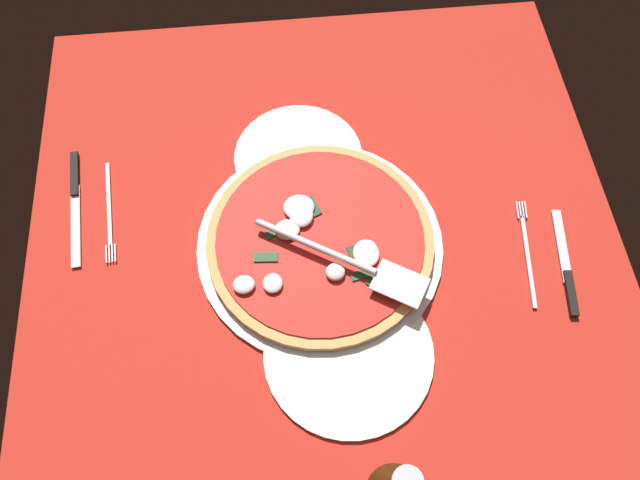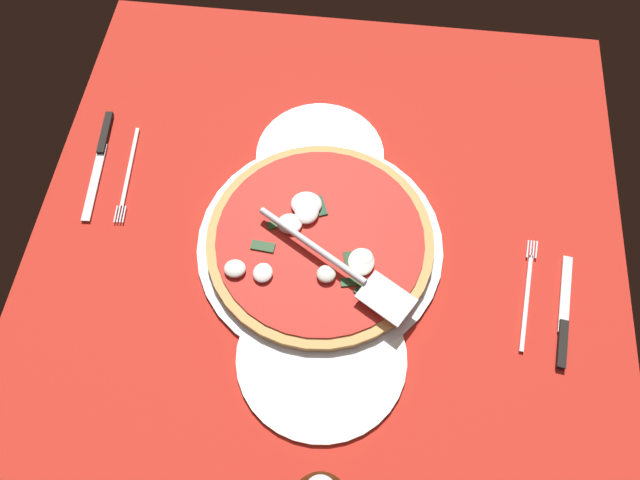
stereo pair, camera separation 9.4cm
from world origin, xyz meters
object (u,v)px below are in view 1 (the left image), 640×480
Objects in this scene: dinner_plate_right at (349,354)px; place_setting_far at (547,263)px; pizza_server at (346,260)px; place_setting_near at (92,206)px; pizza at (319,240)px; dinner_plate_left at (298,157)px.

place_setting_far reaches higher than dinner_plate_right.
dinner_plate_right is 13.28cm from pizza_server.
place_setting_far is (1.54, 30.46, -4.18)cm from pizza_server.
place_setting_near and place_setting_far have the same top height.
pizza is (-17.46, -2.33, 1.47)cm from dinner_plate_right.
place_setting_far is (17.07, 68.94, -0.01)cm from place_setting_near.
place_setting_near is (-28.13, -37.45, -0.14)cm from dinner_plate_right.
pizza reaches higher than dinner_plate_left.
dinner_plate_left is at bearing 95.05° from place_setting_near.
pizza_server is (4.86, 3.36, 2.57)cm from pizza.
pizza is 1.41× the size of pizza_server.
pizza is at bearing 156.10° from pizza_server.
pizza is 6.44cm from pizza_server.
place_setting_far is at bearing 71.22° from place_setting_near.
pizza_server reaches higher than dinner_plate_right.
pizza_server is at bearing 13.57° from dinner_plate_left.
pizza is at bearing -172.41° from dinner_plate_right.
place_setting_near is at bearing -126.91° from dinner_plate_right.
place_setting_near reaches higher than dinner_plate_right.
dinner_plate_right is 1.12× the size of place_setting_far.
pizza_server reaches higher than dinner_plate_left.
place_setting_near is at bearing -80.08° from dinner_plate_left.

